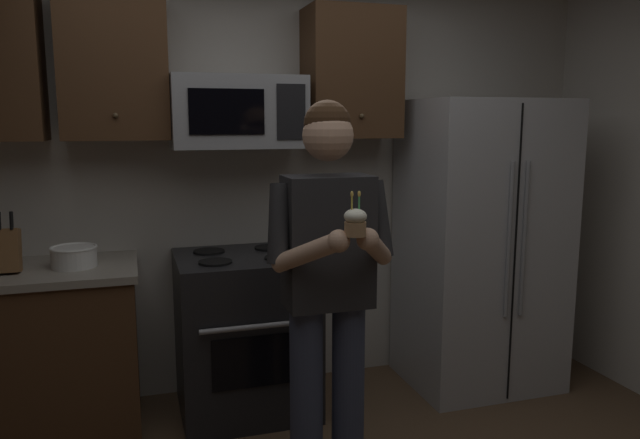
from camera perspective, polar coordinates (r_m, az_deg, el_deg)
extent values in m
cube|color=beige|center=(3.82, -6.06, 3.59)|extent=(4.40, 0.10, 2.60)
cube|color=black|center=(3.60, -6.98, -10.53)|extent=(0.76, 0.66, 0.92)
cube|color=black|center=(3.30, -5.89, -13.10)|extent=(0.48, 0.01, 0.28)
cylinder|color=#99999E|center=(3.21, -5.87, -9.95)|extent=(0.60, 0.03, 0.03)
cylinder|color=black|center=(3.31, -9.78, -3.95)|extent=(0.18, 0.18, 0.01)
cylinder|color=black|center=(3.37, -3.69, -3.58)|extent=(0.18, 0.18, 0.01)
cylinder|color=black|center=(3.58, -10.37, -2.96)|extent=(0.18, 0.18, 0.01)
cylinder|color=black|center=(3.64, -4.73, -2.64)|extent=(0.18, 0.18, 0.01)
cube|color=#9EA0A5|center=(3.50, -7.75, 9.93)|extent=(0.74, 0.40, 0.40)
cube|color=black|center=(3.29, -8.72, 9.96)|extent=(0.40, 0.01, 0.24)
cube|color=black|center=(3.36, -2.72, 10.04)|extent=(0.16, 0.01, 0.30)
cube|color=#B7BABF|center=(3.98, 14.80, -2.28)|extent=(0.90, 0.72, 1.80)
cylinder|color=gray|center=(3.62, 17.32, -1.89)|extent=(0.02, 0.02, 0.90)
cylinder|color=gray|center=(3.68, 18.60, -1.78)|extent=(0.02, 0.02, 0.90)
cube|color=black|center=(3.68, 17.80, -3.33)|extent=(0.01, 0.01, 1.74)
cube|color=#4C301C|center=(3.52, -18.77, 13.28)|extent=(0.55, 0.34, 0.76)
sphere|color=brown|center=(3.33, -18.61, 9.23)|extent=(0.03, 0.03, 0.03)
cube|color=#4C301C|center=(3.74, 2.96, 13.48)|extent=(0.55, 0.34, 0.76)
sphere|color=brown|center=(3.57, 3.94, 9.66)|extent=(0.03, 0.03, 0.03)
cube|color=brown|center=(3.43, -27.61, -2.64)|extent=(0.16, 0.15, 0.24)
cylinder|color=black|center=(3.37, -26.95, -0.09)|extent=(0.02, 0.04, 0.09)
cylinder|color=white|center=(3.42, -22.06, -3.30)|extent=(0.23, 0.23, 0.10)
torus|color=white|center=(3.41, -22.12, -2.45)|extent=(0.24, 0.24, 0.01)
cylinder|color=#383F59|center=(2.87, -1.28, -16.47)|extent=(0.15, 0.15, 0.86)
cylinder|color=#383F59|center=(2.92, 2.64, -15.95)|extent=(0.15, 0.15, 0.86)
cube|color=#262628|center=(2.66, 0.73, -2.09)|extent=(0.38, 0.22, 0.58)
sphere|color=tan|center=(2.61, 0.75, 7.86)|extent=(0.22, 0.22, 0.22)
sphere|color=#382314|center=(2.62, 0.69, 8.96)|extent=(0.20, 0.20, 0.20)
cylinder|color=#262628|center=(2.56, -3.85, -0.42)|extent=(0.15, 0.18, 0.35)
cylinder|color=tan|center=(2.44, -1.24, -3.16)|extent=(0.26, 0.33, 0.21)
sphere|color=tan|center=(2.33, 1.76, -2.04)|extent=(0.09, 0.09, 0.09)
cylinder|color=#262628|center=(2.70, 5.49, 0.06)|extent=(0.15, 0.18, 0.35)
cylinder|color=tan|center=(2.54, 5.29, -2.72)|extent=(0.26, 0.33, 0.21)
sphere|color=tan|center=(2.37, 4.50, -1.86)|extent=(0.09, 0.09, 0.09)
cylinder|color=#A87F56|center=(2.33, 3.32, -0.89)|extent=(0.08, 0.08, 0.06)
ellipsoid|color=white|center=(2.32, 3.34, 0.31)|extent=(0.09, 0.09, 0.06)
cylinder|color=#4CBF66|center=(2.32, 3.69, 1.49)|extent=(0.01, 0.01, 0.06)
ellipsoid|color=#FFD159|center=(2.31, 3.70, 2.41)|extent=(0.01, 0.01, 0.02)
cylinder|color=#F2D84C|center=(2.31, 3.00, 1.46)|extent=(0.01, 0.01, 0.06)
ellipsoid|color=#FFD159|center=(2.30, 3.01, 2.38)|extent=(0.01, 0.01, 0.02)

